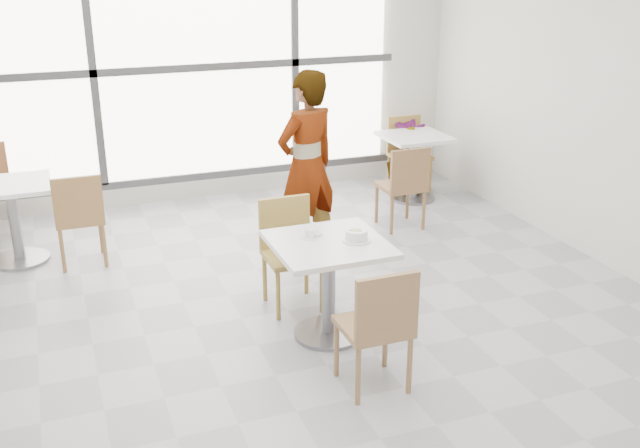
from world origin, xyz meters
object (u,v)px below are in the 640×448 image
object	(u,v)px
oatmeal_bowl	(357,235)
bg_table_left	(13,211)
bg_chair_right_near	(405,182)
person	(307,166)
bg_table_right	(414,158)
main_table	(329,271)
chair_far	(289,245)
chair_near	(379,322)
bg_chair_right_far	(407,149)
plant_right	(407,156)
bg_chair_left_near	(79,214)
coffee_cup	(310,234)

from	to	relation	value
oatmeal_bowl	bg_table_left	bearing A→B (deg)	135.06
bg_chair_right_near	person	bearing A→B (deg)	14.71
person	bg_table_right	distance (m)	2.07
main_table	chair_far	world-z (taller)	chair_far
bg_table_right	bg_chair_right_near	bearing A→B (deg)	-122.90
chair_near	bg_chair_right_far	xyz separation A→B (m)	(2.12, 3.77, 0.00)
chair_far	plant_right	size ratio (longest dim) A/B	1.04
chair_far	oatmeal_bowl	world-z (taller)	chair_far
main_table	plant_right	size ratio (longest dim) A/B	0.96
bg_table_left	bg_chair_right_far	world-z (taller)	bg_chair_right_far
chair_far	bg_table_right	xyz separation A→B (m)	(2.16, 2.00, -0.01)
person	bg_chair_right_far	xyz separation A→B (m)	(1.78, 1.48, -0.37)
bg_table_left	bg_chair_left_near	distance (m)	0.64
bg_chair_left_near	plant_right	size ratio (longest dim) A/B	1.04
bg_table_left	bg_table_right	size ratio (longest dim) A/B	1.00
person	bg_chair_left_near	bearing A→B (deg)	-34.18
main_table	person	bearing A→B (deg)	76.05
main_table	bg_chair_right_far	bearing A→B (deg)	54.08
bg_chair_right_far	bg_table_right	bearing A→B (deg)	-104.31
coffee_cup	bg_table_left	world-z (taller)	coffee_cup
chair_near	coffee_cup	size ratio (longest dim) A/B	5.47
bg_chair_right_far	chair_far	bearing A→B (deg)	-133.76
main_table	bg_chair_right_near	bearing A→B (deg)	49.65
person	bg_table_left	world-z (taller)	person
bg_table_left	bg_chair_right_far	size ratio (longest dim) A/B	0.86
chair_near	person	size ratio (longest dim) A/B	0.50
coffee_cup	bg_table_left	size ratio (longest dim) A/B	0.21
chair_far	person	world-z (taller)	person
chair_near	bg_chair_right_near	bearing A→B (deg)	-119.96
bg_table_left	person	bearing A→B (deg)	-17.71
bg_chair_right_far	plant_right	size ratio (longest dim) A/B	1.04
chair_far	bg_chair_right_far	world-z (taller)	same
bg_table_right	oatmeal_bowl	bearing A→B (deg)	-124.94
coffee_cup	bg_chair_right_near	bearing A→B (deg)	45.86
oatmeal_bowl	chair_far	bearing A→B (deg)	113.19
main_table	bg_chair_right_near	xyz separation A→B (m)	(1.52, 1.79, -0.02)
bg_table_right	plant_right	xyz separation A→B (m)	(0.07, 0.31, -0.07)
oatmeal_bowl	bg_chair_left_near	distance (m)	2.73
bg_table_right	bg_chair_left_near	distance (m)	3.73
main_table	bg_table_right	size ratio (longest dim) A/B	1.07
bg_chair_right_near	bg_table_right	bearing A→B (deg)	-122.90
chair_far	coffee_cup	bearing A→B (deg)	-90.04
chair_near	chair_far	world-z (taller)	same
bg_chair_right_near	chair_near	bearing A→B (deg)	60.04
bg_chair_right_far	bg_chair_right_near	bearing A→B (deg)	-118.05
chair_far	oatmeal_bowl	xyz separation A→B (m)	(0.29, -0.67, 0.29)
coffee_cup	bg_table_right	bearing A→B (deg)	49.21
main_table	bg_table_right	xyz separation A→B (m)	(2.06, 2.63, -0.04)
coffee_cup	person	world-z (taller)	person
coffee_cup	bg_table_right	xyz separation A→B (m)	(2.16, 2.50, -0.29)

